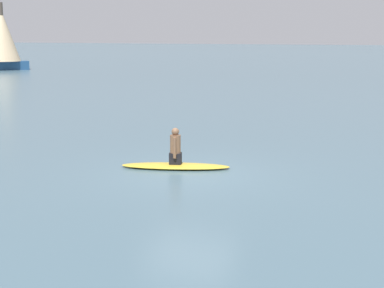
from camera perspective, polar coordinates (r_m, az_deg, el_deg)
ground_plane at (r=16.05m, az=-0.20°, el=-2.91°), size 400.00×400.00×0.00m
surfboard at (r=16.73m, az=-1.60°, el=-2.13°), size 3.16×1.76×0.12m
person_paddler at (r=16.62m, az=-1.61°, el=-0.35°), size 0.41×0.45×1.03m
sailboat_near_left at (r=66.11m, az=-17.80°, el=9.68°), size 5.01×5.01×6.99m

